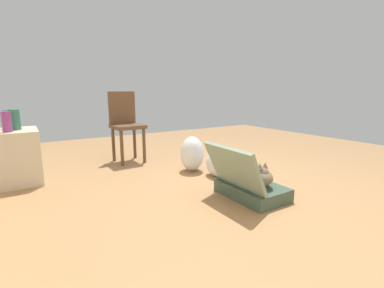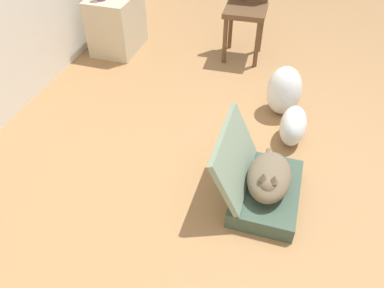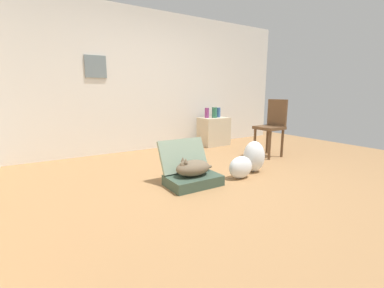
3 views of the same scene
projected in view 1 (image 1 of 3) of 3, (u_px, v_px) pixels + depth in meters
The scene contains 11 objects.
ground_plane at pixel (227, 186), 2.86m from camera, with size 7.68×7.68×0.00m, color #9E7247.
suitcase_base at pixel (252, 190), 2.56m from camera, with size 0.63×0.42×0.12m, color #384C3D.
suitcase_lid at pixel (234, 167), 2.39m from camera, with size 0.63×0.42×0.04m, color gray.
cat at pixel (253, 175), 2.52m from camera, with size 0.52×0.28×0.24m.
plastic_bag_white at pixel (217, 164), 3.15m from camera, with size 0.35×0.20×0.29m, color silver.
plastic_bag_clear at pixel (192, 154), 3.36m from camera, with size 0.30×0.29×0.44m, color silver.
side_table at pixel (17, 156), 2.93m from camera, with size 0.58×0.43×0.58m, color beige.
vase_tall at pixel (7, 122), 2.71m from camera, with size 0.09×0.09×0.21m, color #8C387A.
vase_short at pixel (9, 119), 2.96m from camera, with size 0.09×0.09×0.20m, color #38609E.
vase_round at pixel (15, 120), 2.86m from camera, with size 0.11×0.11×0.22m, color #2D7051.
chair at pixel (126, 123), 3.80m from camera, with size 0.43×0.42×0.98m.
Camera 1 is at (-2.10, 1.77, 0.99)m, focal length 25.20 mm.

